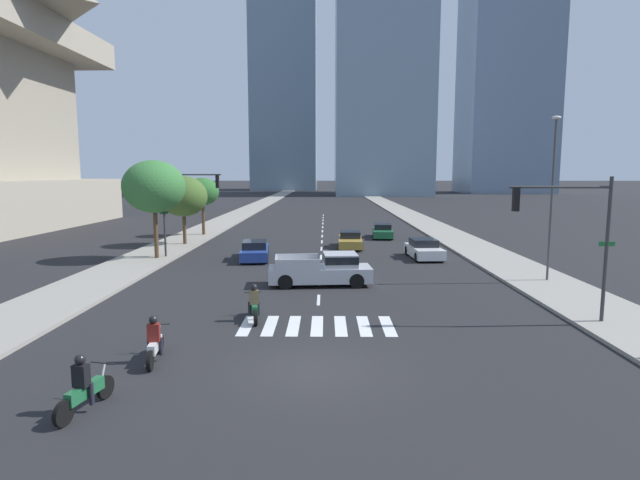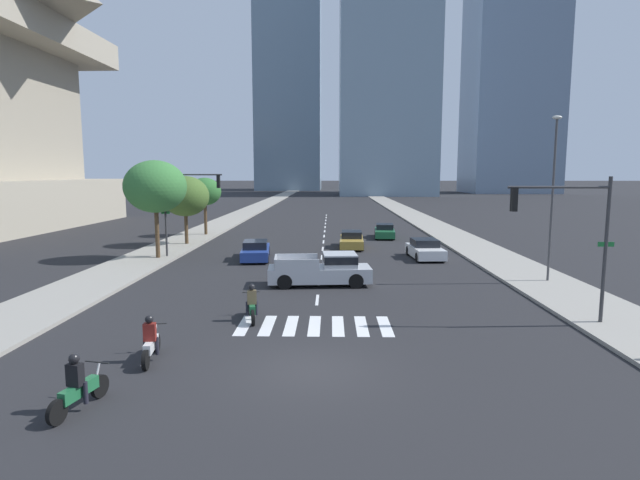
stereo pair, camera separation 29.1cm
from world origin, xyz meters
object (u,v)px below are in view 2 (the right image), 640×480
object	(u,v)px
motorcycle_third	(78,388)
sedan_green_3	(385,231)
pickup_truck	(324,270)
motorcycle_lead	(151,343)
street_tree_third	(205,192)
traffic_signal_near	(569,224)
street_tree_nearest	(155,187)
sedan_white_2	(425,250)
motorcycle_trailing	(252,306)
street_tree_second	(185,196)
traffic_signal_far	(186,197)
sedan_gold_1	(352,240)
sedan_blue_0	(256,251)
street_lamp_east	(553,188)

from	to	relation	value
motorcycle_third	sedan_green_3	bearing A→B (deg)	-5.29
pickup_truck	motorcycle_lead	bearing A→B (deg)	-120.00
sedan_green_3	street_tree_third	xyz separation A→B (m)	(-16.56, 1.08, 3.53)
motorcycle_third	traffic_signal_near	size ratio (longest dim) A/B	0.38
sedan_green_3	street_tree_nearest	distance (m)	20.99
pickup_truck	sedan_white_2	size ratio (longest dim) A/B	1.25
motorcycle_trailing	street_tree_second	world-z (taller)	street_tree_second
pickup_truck	traffic_signal_near	world-z (taller)	traffic_signal_near
motorcycle_trailing	traffic_signal_near	bearing A→B (deg)	-103.92
traffic_signal_far	sedan_gold_1	bearing A→B (deg)	24.52
motorcycle_trailing	sedan_white_2	distance (m)	17.80
motorcycle_trailing	street_tree_third	world-z (taller)	street_tree_third
sedan_blue_0	street_tree_second	bearing A→B (deg)	39.34
sedan_gold_1	street_tree_second	xyz separation A→B (m)	(-13.31, 0.97, 3.38)
motorcycle_lead	sedan_green_3	xyz separation A→B (m)	(10.46, 30.67, -0.01)
traffic_signal_far	street_tree_nearest	bearing A→B (deg)	-160.41
sedan_white_2	sedan_green_3	world-z (taller)	sedan_white_2
sedan_white_2	street_tree_second	distance (m)	19.39
sedan_white_2	street_tree_third	size ratio (longest dim) A/B	0.83
motorcycle_trailing	street_lamp_east	distance (m)	16.92
motorcycle_trailing	sedan_green_3	xyz separation A→B (m)	(8.01, 26.19, -0.01)
motorcycle_third	street_tree_third	bearing A→B (deg)	21.64
motorcycle_trailing	pickup_truck	distance (m)	7.04
street_lamp_east	street_tree_second	distance (m)	27.01
motorcycle_third	sedan_blue_0	world-z (taller)	motorcycle_third
motorcycle_trailing	traffic_signal_near	distance (m)	12.51
motorcycle_lead	sedan_blue_0	xyz separation A→B (m)	(0.48, 18.81, 0.02)
street_lamp_east	pickup_truck	bearing A→B (deg)	-176.61
traffic_signal_far	street_tree_nearest	world-z (taller)	street_tree_nearest
street_tree_second	pickup_truck	bearing A→B (deg)	-51.86
traffic_signal_far	street_tree_second	distance (m)	6.48
traffic_signal_near	traffic_signal_far	xyz separation A→B (m)	(-18.77, 15.15, 0.28)
sedan_white_2	street_tree_second	size ratio (longest dim) A/B	0.80
sedan_blue_0	street_tree_third	size ratio (longest dim) A/B	0.93
motorcycle_lead	sedan_white_2	size ratio (longest dim) A/B	0.49
traffic_signal_far	motorcycle_lead	bearing A→B (deg)	-77.45
street_tree_second	motorcycle_lead	bearing A→B (deg)	-76.48
sedan_gold_1	street_tree_second	bearing A→B (deg)	-92.14
motorcycle_trailing	traffic_signal_far	world-z (taller)	traffic_signal_far
sedan_gold_1	street_lamp_east	xyz separation A→B (m)	(9.90, -12.78, 4.46)
pickup_truck	street_tree_nearest	bearing A→B (deg)	141.84
pickup_truck	sedan_green_3	size ratio (longest dim) A/B	1.23
motorcycle_trailing	motorcycle_third	distance (m)	8.39
motorcycle_third	street_tree_second	bearing A→B (deg)	23.57
street_lamp_east	street_tree_nearest	bearing A→B (deg)	163.47
sedan_blue_0	street_tree_second	size ratio (longest dim) A/B	0.90
street_lamp_east	sedan_white_2	bearing A→B (deg)	122.92
sedan_white_2	traffic_signal_near	bearing A→B (deg)	5.33
traffic_signal_near	street_tree_third	bearing A→B (deg)	-53.38
sedan_green_3	street_tree_third	size ratio (longest dim) A/B	0.84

